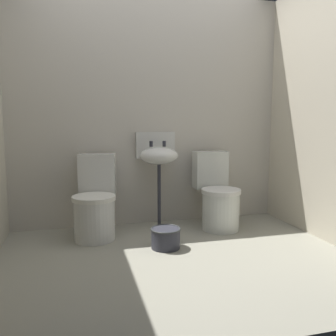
# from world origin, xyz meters

# --- Properties ---
(ground_plane) EXTENTS (3.28, 2.44, 0.08)m
(ground_plane) POSITION_xyz_m (0.00, 0.00, -0.04)
(ground_plane) COLOR gray
(wall_back) EXTENTS (3.28, 0.10, 2.43)m
(wall_back) POSITION_xyz_m (0.00, 1.07, 1.21)
(wall_back) COLOR beige
(wall_back) RESTS_ON ground
(wall_right) EXTENTS (0.10, 2.24, 2.43)m
(wall_right) POSITION_xyz_m (1.49, 0.10, 1.21)
(wall_right) COLOR beige
(wall_right) RESTS_ON ground
(toilet_left) EXTENTS (0.48, 0.65, 0.78)m
(toilet_left) POSITION_xyz_m (-0.61, 0.67, 0.32)
(toilet_left) COLOR silver
(toilet_left) RESTS_ON ground
(toilet_right) EXTENTS (0.40, 0.59, 0.78)m
(toilet_right) POSITION_xyz_m (0.64, 0.67, 0.32)
(toilet_right) COLOR silver
(toilet_right) RESTS_ON ground
(sink) EXTENTS (0.42, 0.34, 0.99)m
(sink) POSITION_xyz_m (0.06, 0.86, 0.75)
(sink) COLOR #2F2F39
(sink) RESTS_ON ground
(bucket) EXTENTS (0.27, 0.27, 0.18)m
(bucket) POSITION_xyz_m (-0.03, 0.20, 0.09)
(bucket) COLOR #2F2F39
(bucket) RESTS_ON ground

